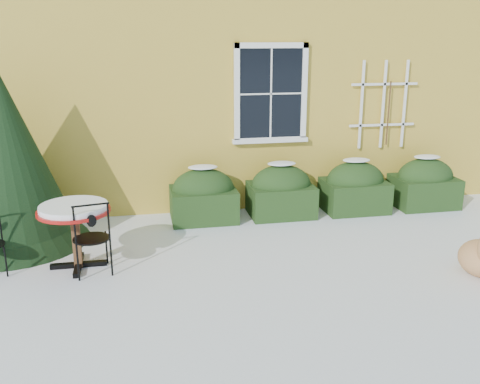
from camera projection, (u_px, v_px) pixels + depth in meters
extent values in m
plane|color=white|center=(256.00, 287.00, 6.40)|extent=(80.00, 80.00, 0.00)
cube|color=yellow|center=(189.00, 31.00, 12.14)|extent=(12.00, 8.00, 6.00)
cube|color=black|center=(271.00, 94.00, 8.79)|extent=(1.05, 0.03, 1.45)
cube|color=white|center=(272.00, 45.00, 8.57)|extent=(1.23, 0.06, 0.09)
cube|color=white|center=(270.00, 140.00, 9.00)|extent=(1.23, 0.06, 0.09)
cube|color=white|center=(237.00, 94.00, 8.68)|extent=(0.09, 0.06, 1.63)
cube|color=white|center=(304.00, 93.00, 8.89)|extent=(0.09, 0.06, 1.63)
cube|color=white|center=(271.00, 94.00, 8.78)|extent=(0.02, 0.02, 1.45)
cube|color=white|center=(271.00, 94.00, 8.78)|extent=(1.05, 0.02, 0.02)
cube|color=white|center=(270.00, 140.00, 9.00)|extent=(1.29, 0.14, 0.07)
cube|color=white|center=(361.00, 105.00, 9.13)|extent=(0.04, 0.03, 1.50)
cube|color=white|center=(383.00, 105.00, 9.21)|extent=(0.04, 0.03, 1.50)
cube|color=white|center=(405.00, 104.00, 9.28)|extent=(0.04, 0.03, 1.50)
cube|color=white|center=(382.00, 125.00, 9.31)|extent=(1.20, 0.03, 0.04)
cube|color=white|center=(385.00, 84.00, 9.11)|extent=(1.20, 0.03, 0.04)
cylinder|color=#472D19|center=(388.00, 113.00, 9.25)|extent=(0.02, 0.02, 1.10)
cube|color=black|center=(204.00, 204.00, 8.67)|extent=(1.05, 0.80, 0.52)
ellipsoid|color=black|center=(203.00, 189.00, 8.59)|extent=(1.00, 0.72, 0.67)
ellipsoid|color=white|center=(203.00, 167.00, 8.49)|extent=(0.47, 0.32, 0.06)
cube|color=black|center=(281.00, 200.00, 8.91)|extent=(1.05, 0.80, 0.52)
ellipsoid|color=black|center=(281.00, 185.00, 8.84)|extent=(1.00, 0.72, 0.67)
ellipsoid|color=white|center=(282.00, 164.00, 8.73)|extent=(0.47, 0.32, 0.06)
cube|color=black|center=(354.00, 196.00, 9.15)|extent=(1.05, 0.80, 0.52)
ellipsoid|color=black|center=(355.00, 181.00, 9.08)|extent=(1.00, 0.72, 0.67)
ellipsoid|color=white|center=(356.00, 160.00, 8.97)|extent=(0.47, 0.32, 0.06)
cube|color=black|center=(424.00, 191.00, 9.39)|extent=(1.05, 0.80, 0.52)
ellipsoid|color=black|center=(425.00, 177.00, 9.32)|extent=(1.00, 0.72, 0.67)
ellipsoid|color=white|center=(427.00, 157.00, 9.21)|extent=(0.47, 0.32, 0.06)
cone|color=black|center=(9.00, 201.00, 7.63)|extent=(2.16, 2.16, 1.25)
cone|color=black|center=(3.00, 154.00, 7.43)|extent=(1.93, 1.93, 2.61)
cube|color=black|center=(79.00, 265.00, 6.95)|extent=(0.71, 0.08, 0.06)
cube|color=black|center=(79.00, 265.00, 6.95)|extent=(0.08, 0.71, 0.06)
cube|color=brown|center=(76.00, 239.00, 6.85)|extent=(0.10, 0.10, 0.76)
cylinder|color=#A5110E|center=(74.00, 211.00, 6.74)|extent=(0.92, 0.92, 0.04)
cylinder|color=white|center=(73.00, 207.00, 6.73)|extent=(0.85, 0.85, 0.07)
cylinder|color=black|center=(107.00, 247.00, 7.00)|extent=(0.02, 0.02, 0.45)
cylinder|color=black|center=(75.00, 252.00, 6.86)|extent=(0.02, 0.02, 0.45)
cylinder|color=black|center=(111.00, 259.00, 6.64)|extent=(0.02, 0.02, 0.45)
cylinder|color=black|center=(78.00, 264.00, 6.50)|extent=(0.02, 0.02, 0.45)
cylinder|color=black|center=(91.00, 239.00, 6.69)|extent=(0.46, 0.46, 0.02)
cylinder|color=black|center=(109.00, 223.00, 6.51)|extent=(0.02, 0.02, 0.50)
cylinder|color=black|center=(75.00, 227.00, 6.37)|extent=(0.02, 0.02, 0.50)
cylinder|color=black|center=(90.00, 205.00, 6.37)|extent=(0.44, 0.11, 0.02)
ellipsoid|color=black|center=(92.00, 221.00, 6.43)|extent=(0.12, 0.05, 0.16)
cylinder|color=black|center=(6.00, 262.00, 6.62)|extent=(0.02, 0.02, 0.39)
cylinder|color=black|center=(4.00, 252.00, 6.92)|extent=(0.02, 0.02, 0.39)
cylinder|color=black|center=(0.00, 222.00, 6.80)|extent=(0.02, 0.02, 0.44)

